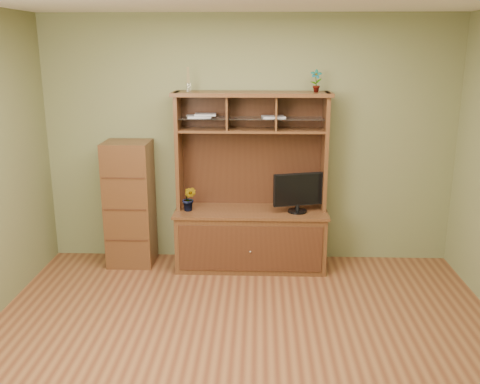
{
  "coord_description": "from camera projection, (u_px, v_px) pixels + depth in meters",
  "views": [
    {
      "loc": [
        0.11,
        -3.81,
        2.36
      ],
      "look_at": [
        -0.07,
        1.2,
        0.99
      ],
      "focal_mm": 40.0,
      "sensor_mm": 36.0,
      "label": 1
    }
  ],
  "objects": [
    {
      "name": "top_plant",
      "position": [
        316.0,
        81.0,
        5.48
      ],
      "size": [
        0.13,
        0.09,
        0.23
      ],
      "primitive_type": "imported",
      "rotation": [
        0.0,
        0.0,
        -0.1
      ],
      "color": "#2D6423",
      "rests_on": "media_hutch"
    },
    {
      "name": "reed_diffuser",
      "position": [
        188.0,
        82.0,
        5.53
      ],
      "size": [
        0.05,
        0.05,
        0.25
      ],
      "color": "silver",
      "rests_on": "media_hutch"
    },
    {
      "name": "orchid_plant",
      "position": [
        189.0,
        199.0,
        5.7
      ],
      "size": [
        0.17,
        0.15,
        0.27
      ],
      "primitive_type": "imported",
      "rotation": [
        0.0,
        0.0,
        -0.25
      ],
      "color": "#27581E",
      "rests_on": "media_hutch"
    },
    {
      "name": "media_hutch",
      "position": [
        251.0,
        220.0,
        5.83
      ],
      "size": [
        1.66,
        0.61,
        1.9
      ],
      "color": "#442713",
      "rests_on": "room"
    },
    {
      "name": "magazines",
      "position": [
        225.0,
        116.0,
        5.61
      ],
      "size": [
        1.05,
        0.22,
        0.04
      ],
      "color": "silver",
      "rests_on": "media_hutch"
    },
    {
      "name": "room",
      "position": [
        244.0,
        188.0,
        3.94
      ],
      "size": [
        4.54,
        4.04,
        2.74
      ],
      "color": "#5A2E19",
      "rests_on": "ground"
    },
    {
      "name": "side_cabinet",
      "position": [
        130.0,
        204.0,
        5.86
      ],
      "size": [
        0.49,
        0.45,
        1.38
      ],
      "color": "#442713",
      "rests_on": "room"
    },
    {
      "name": "monitor",
      "position": [
        298.0,
        192.0,
        5.64
      ],
      "size": [
        0.52,
        0.21,
        0.42
      ],
      "rotation": [
        0.0,
        0.0,
        0.28
      ],
      "color": "black",
      "rests_on": "media_hutch"
    }
  ]
}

